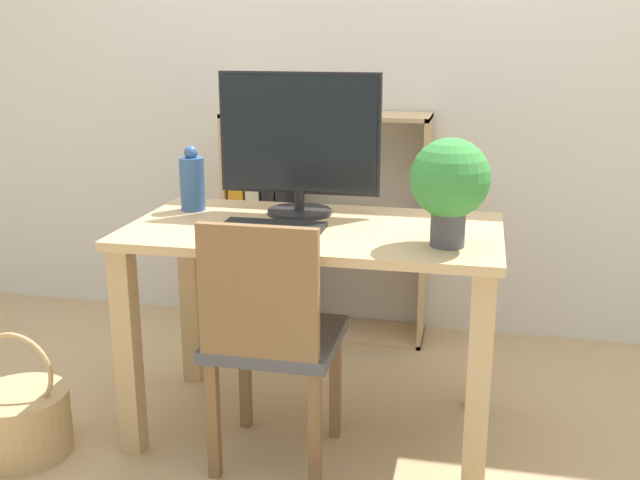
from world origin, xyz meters
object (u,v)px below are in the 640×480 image
keyboard (274,226)px  potted_plant (450,182)px  bookshelf (287,232)px  basket (21,420)px  monitor (299,140)px  vase (192,182)px  chair (271,335)px

keyboard → potted_plant: potted_plant is taller
bookshelf → basket: 1.43m
basket → bookshelf: bearing=64.6°
keyboard → basket: keyboard is taller
monitor → potted_plant: monitor is taller
bookshelf → basket: (-0.59, -1.25, -0.35)m
monitor → keyboard: bearing=-99.6°
vase → basket: size_ratio=0.54×
vase → basket: (-0.44, -0.51, -0.73)m
chair → basket: 0.91m
vase → chair: vase is taller
keyboard → chair: (0.05, -0.21, -0.29)m
monitor → chair: 0.69m
vase → potted_plant: bearing=-17.1°
basket → keyboard: bearing=21.7°
basket → vase: bearing=49.1°
potted_plant → basket: 1.60m
chair → basket: size_ratio=1.94×
keyboard → basket: (-0.79, -0.32, -0.63)m
vase → potted_plant: (0.92, -0.28, 0.09)m
bookshelf → basket: bookshelf is taller
vase → basket: 0.99m
potted_plant → basket: (-1.36, -0.22, -0.82)m
monitor → keyboard: size_ratio=1.69×
keyboard → chair: bearing=-78.0°
keyboard → vase: (-0.35, 0.19, 0.10)m
bookshelf → potted_plant: bearing=-53.2°
chair → basket: (-0.84, -0.10, -0.34)m
vase → basket: bearing=-130.9°
monitor → chair: size_ratio=0.68×
monitor → chair: bearing=-88.8°
keyboard → bookshelf: 1.00m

